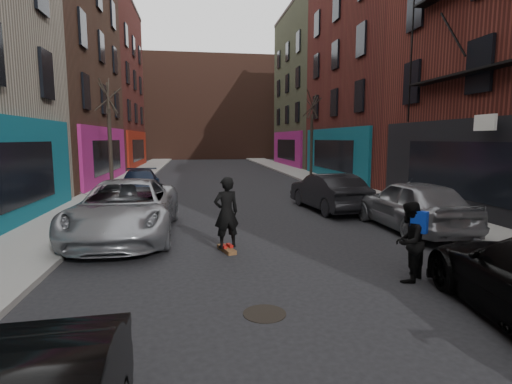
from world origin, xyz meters
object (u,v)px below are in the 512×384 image
object	(u,v)px
skateboard	(227,249)
skateboarder	(226,213)
parked_left_far	(126,209)
tree_right_far	(312,128)
parked_left_end	(140,184)
pedestrian	(409,241)
parked_right_end	(328,192)
parked_right_far	(412,205)
tree_left_far	(109,127)
manhole	(265,314)

from	to	relation	value
skateboard	skateboarder	world-z (taller)	skateboarder
parked_left_far	tree_right_far	bearing A→B (deg)	57.56
parked_left_end	pedestrian	world-z (taller)	pedestrian
parked_right_end	pedestrian	size ratio (longest dim) A/B	2.79
parked_left_far	parked_right_far	size ratio (longest dim) A/B	1.25
parked_right_end	skateboard	size ratio (longest dim) A/B	5.54
tree_left_far	parked_right_far	xyz separation A→B (m)	(10.80, -10.17, -2.58)
tree_right_far	parked_right_end	xyz separation A→B (m)	(-3.00, -12.42, -2.80)
skateboard	manhole	bearing A→B (deg)	-102.06
parked_left_end	pedestrian	bearing A→B (deg)	-65.94
parked_left_end	skateboarder	xyz separation A→B (m)	(3.39, -10.01, 0.34)
pedestrian	manhole	distance (m)	3.35
tree_right_far	manhole	world-z (taller)	tree_right_far
tree_left_far	manhole	world-z (taller)	tree_left_far
parked_right_end	parked_left_end	bearing A→B (deg)	-38.28
tree_right_far	skateboarder	bearing A→B (deg)	-112.80
skateboard	pedestrian	bearing A→B (deg)	-54.77
parked_left_end	manhole	size ratio (longest dim) A/B	6.44
parked_left_far	manhole	distance (m)	6.47
skateboarder	parked_right_far	bearing A→B (deg)	177.12
skateboarder	tree_left_far	bearing A→B (deg)	-83.72
skateboard	manhole	size ratio (longest dim) A/B	1.14
tree_left_far	parked_right_end	xyz separation A→B (m)	(9.40, -6.42, -2.65)
pedestrian	parked_left_far	bearing A→B (deg)	-77.28
tree_left_far	skateboarder	xyz separation A→B (m)	(4.99, -11.62, -2.39)
skateboarder	parked_right_end	bearing A→B (deg)	-147.25
skateboarder	manhole	bearing A→B (deg)	77.94
parked_right_far	skateboard	distance (m)	6.03
parked_right_end	manhole	bearing A→B (deg)	58.67
skateboarder	manhole	xyz separation A→B (m)	(0.32, -3.69, -0.98)
parked_right_far	skateboarder	bearing A→B (deg)	13.12
tree_left_far	parked_right_end	bearing A→B (deg)	-34.35
parked_left_end	tree_left_far	bearing A→B (deg)	130.60
tree_left_far	manhole	size ratio (longest dim) A/B	9.29
tree_right_far	parked_left_far	world-z (taller)	tree_right_far
tree_right_far	parked_left_far	xyz separation A→B (m)	(-10.13, -15.66, -2.72)
tree_right_far	skateboarder	xyz separation A→B (m)	(-7.41, -17.62, -2.54)
tree_left_far	parked_right_far	bearing A→B (deg)	-43.27
pedestrian	tree_left_far	bearing A→B (deg)	-99.92
skateboard	skateboarder	distance (m)	0.94
skateboard	parked_right_far	bearing A→B (deg)	-2.88
tree_right_far	skateboarder	world-z (taller)	tree_right_far
parked_right_far	skateboarder	size ratio (longest dim) A/B	2.64
pedestrian	skateboard	bearing A→B (deg)	-78.18
manhole	tree_right_far	bearing A→B (deg)	71.60
parked_left_end	skateboard	xyz separation A→B (m)	(3.39, -10.01, -0.60)
skateboarder	pedestrian	bearing A→B (deg)	125.23
parked_left_end	skateboard	bearing A→B (deg)	-75.44
tree_right_far	pedestrian	bearing A→B (deg)	-101.23
skateboarder	pedestrian	distance (m)	4.29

